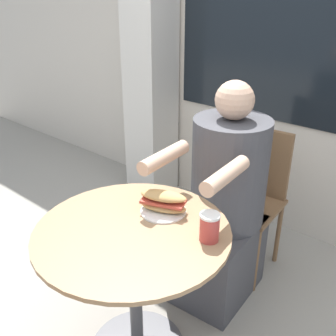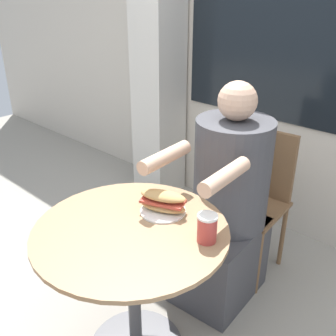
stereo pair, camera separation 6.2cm
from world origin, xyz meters
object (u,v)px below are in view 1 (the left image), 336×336
at_px(seated_diner, 223,211).
at_px(drink_cup, 209,227).
at_px(diner_chair, 254,187).
at_px(cafe_table, 134,264).
at_px(sandwich_on_plate, 163,203).

xyz_separation_m(seated_diner, drink_cup, (0.23, -0.48, 0.24)).
relative_size(diner_chair, drink_cup, 7.31).
bearing_deg(diner_chair, cafe_table, 82.89).
bearing_deg(seated_diner, cafe_table, 80.38).
bearing_deg(drink_cup, sandwich_on_plate, 171.34).
bearing_deg(diner_chair, drink_cup, 101.73).
bearing_deg(sandwich_on_plate, cafe_table, -92.73).
relative_size(diner_chair, seated_diner, 0.71).
distance_m(cafe_table, seated_diner, 0.63).
bearing_deg(cafe_table, diner_chair, 87.07).
distance_m(diner_chair, seated_diner, 0.35).
distance_m(diner_chair, sandwich_on_plate, 0.82).
xyz_separation_m(cafe_table, diner_chair, (0.05, 0.97, -0.00)).
bearing_deg(seated_diner, diner_chair, -92.63).
height_order(seated_diner, sandwich_on_plate, seated_diner).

